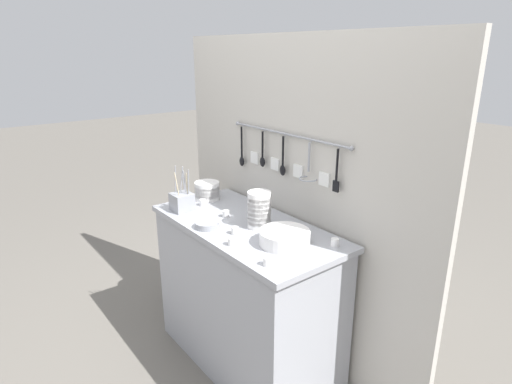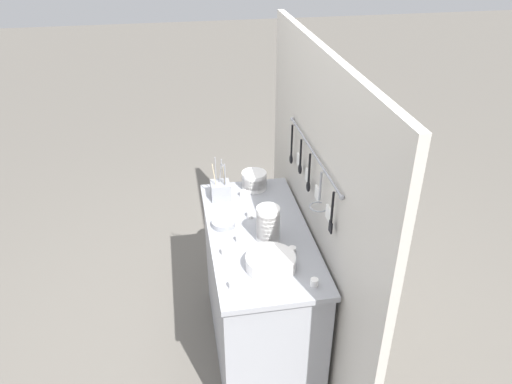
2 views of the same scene
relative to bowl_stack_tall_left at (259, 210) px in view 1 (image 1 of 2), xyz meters
The scene contains 15 objects.
ground_plane 0.98m from the bowl_stack_tall_left, 155.88° to the right, with size 20.00×20.00×0.00m, color #666059.
counter 0.54m from the bowl_stack_tall_left, 155.88° to the right, with size 1.16×0.55×0.88m.
back_wall 0.29m from the bowl_stack_tall_left, 105.08° to the left, with size 1.96×0.11×1.86m.
bowl_stack_tall_left is the anchor object (origin of this frame).
bowl_stack_short_front 0.56m from the bowl_stack_tall_left, behind, with size 0.16×0.16×0.11m.
plate_stack 0.25m from the bowl_stack_tall_left, ahead, with size 0.25×0.25×0.07m.
steel_mixing_bowl 0.29m from the bowl_stack_tall_left, 127.20° to the right, with size 0.13×0.13×0.03m.
cutlery_caddy 0.52m from the bowl_stack_tall_left, 157.19° to the right, with size 0.11×0.11×0.27m.
cup_edge_far 0.43m from the bowl_stack_tall_left, 33.60° to the right, with size 0.04×0.04×0.04m.
cup_mid_row 0.27m from the bowl_stack_tall_left, 68.95° to the right, with size 0.04×0.04×0.04m.
cup_back_right 0.17m from the bowl_stack_tall_left, 92.44° to the right, with size 0.04×0.04×0.04m.
cup_centre 0.48m from the bowl_stack_tall_left, behind, with size 0.04×0.04×0.04m.
cup_by_caddy 0.44m from the bowl_stack_tall_left, 19.49° to the left, with size 0.04×0.04×0.04m.
cup_front_right 0.19m from the bowl_stack_tall_left, 34.73° to the left, with size 0.04×0.04×0.04m.
cup_back_left 0.25m from the bowl_stack_tall_left, 165.92° to the right, with size 0.04×0.04×0.04m.
Camera 1 is at (1.72, -1.27, 1.78)m, focal length 30.00 mm.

